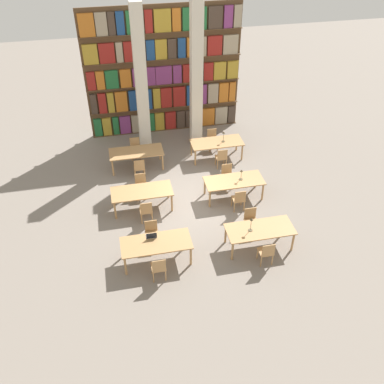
{
  "coord_description": "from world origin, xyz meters",
  "views": [
    {
      "loc": [
        -2.45,
        -11.87,
        9.75
      ],
      "look_at": [
        0.0,
        -0.27,
        0.68
      ],
      "focal_mm": 40.0,
      "sensor_mm": 36.0,
      "label": 1
    }
  ],
  "objects": [
    {
      "name": "chair_7",
      "position": [
        1.58,
        0.76,
        0.48
      ],
      "size": [
        0.42,
        0.4,
        0.88
      ],
      "rotation": [
        0.0,
        0.0,
        3.14
      ],
      "color": "tan",
      "rests_on": "ground_plane"
    },
    {
      "name": "chair_0",
      "position": [
        -1.64,
        -3.34,
        0.48
      ],
      "size": [
        0.42,
        0.4,
        0.88
      ],
      "color": "tan",
      "rests_on": "ground_plane"
    },
    {
      "name": "chair_3",
      "position": [
        1.64,
        -1.89,
        0.48
      ],
      "size": [
        0.42,
        0.4,
        0.88
      ],
      "rotation": [
        0.0,
        0.0,
        3.14
      ],
      "color": "tan",
      "rests_on": "ground_plane"
    },
    {
      "name": "reading_table_0",
      "position": [
        -1.59,
        -2.59,
        0.68
      ],
      "size": [
        2.13,
        0.94,
        0.75
      ],
      "color": "tan",
      "rests_on": "ground_plane"
    },
    {
      "name": "chair_10",
      "position": [
        1.68,
        1.98,
        0.48
      ],
      "size": [
        0.42,
        0.4,
        0.88
      ],
      "color": "tan",
      "rests_on": "ground_plane"
    },
    {
      "name": "chair_5",
      "position": [
        -1.68,
        0.82,
        0.48
      ],
      "size": [
        0.42,
        0.4,
        0.88
      ],
      "rotation": [
        0.0,
        0.0,
        3.14
      ],
      "color": "tan",
      "rests_on": "ground_plane"
    },
    {
      "name": "bookshelf_bank",
      "position": [
        0.01,
        5.59,
        2.66
      ],
      "size": [
        6.67,
        0.35,
        5.5
      ],
      "color": "brown",
      "rests_on": "ground_plane"
    },
    {
      "name": "reading_table_2",
      "position": [
        -1.72,
        0.06,
        0.68
      ],
      "size": [
        2.13,
        0.94,
        0.75
      ],
      "color": "tan",
      "rests_on": "ground_plane"
    },
    {
      "name": "desk_lamp_1",
      "position": [
        1.86,
        0.01,
        1.03
      ],
      "size": [
        0.14,
        0.14,
        0.42
      ],
      "color": "brown",
      "rests_on": "reading_table_3"
    },
    {
      "name": "chair_6",
      "position": [
        1.58,
        -0.74,
        0.48
      ],
      "size": [
        0.42,
        0.4,
        0.88
      ],
      "color": "tan",
      "rests_on": "ground_plane"
    },
    {
      "name": "chair_1",
      "position": [
        -1.64,
        -1.83,
        0.48
      ],
      "size": [
        0.42,
        0.4,
        0.88
      ],
      "rotation": [
        0.0,
        0.0,
        3.14
      ],
      "color": "tan",
      "rests_on": "ground_plane"
    },
    {
      "name": "pillar_center",
      "position": [
        1.11,
        4.18,
        3.0
      ],
      "size": [
        0.46,
        0.46,
        6.0
      ],
      "color": "silver",
      "rests_on": "ground_plane"
    },
    {
      "name": "chair_9",
      "position": [
        -1.62,
        3.44,
        0.48
      ],
      "size": [
        0.42,
        0.4,
        0.88
      ],
      "rotation": [
        0.0,
        0.0,
        3.14
      ],
      "color": "tan",
      "rests_on": "ground_plane"
    },
    {
      "name": "pillar_left",
      "position": [
        -1.11,
        4.18,
        3.0
      ],
      "size": [
        0.46,
        0.46,
        6.0
      ],
      "color": "silver",
      "rests_on": "ground_plane"
    },
    {
      "name": "reading_table_4",
      "position": [
        -1.64,
        2.69,
        0.68
      ],
      "size": [
        2.13,
        0.94,
        0.75
      ],
      "color": "tan",
      "rests_on": "ground_plane"
    },
    {
      "name": "laptop",
      "position": [
        -1.7,
        -2.31,
        0.79
      ],
      "size": [
        0.32,
        0.22,
        0.21
      ],
      "rotation": [
        0.0,
        0.0,
        3.14
      ],
      "color": "silver",
      "rests_on": "reading_table_0"
    },
    {
      "name": "reading_table_5",
      "position": [
        1.67,
        2.74,
        0.68
      ],
      "size": [
        2.13,
        0.94,
        0.75
      ],
      "color": "tan",
      "rests_on": "ground_plane"
    },
    {
      "name": "reading_table_3",
      "position": [
        1.61,
        0.01,
        0.68
      ],
      "size": [
        2.13,
        0.94,
        0.75
      ],
      "color": "tan",
      "rests_on": "ground_plane"
    },
    {
      "name": "reading_table_1",
      "position": [
        1.67,
        -2.64,
        0.68
      ],
      "size": [
        2.13,
        0.94,
        0.75
      ],
      "color": "tan",
      "rests_on": "ground_plane"
    },
    {
      "name": "desk_lamp_2",
      "position": [
        1.94,
        2.71,
        1.06
      ],
      "size": [
        0.14,
        0.14,
        0.46
      ],
      "color": "brown",
      "rests_on": "reading_table_5"
    },
    {
      "name": "chair_11",
      "position": [
        1.68,
        3.49,
        0.48
      ],
      "size": [
        0.42,
        0.4,
        0.88
      ],
      "rotation": [
        0.0,
        0.0,
        3.14
      ],
      "color": "tan",
      "rests_on": "ground_plane"
    },
    {
      "name": "desk_lamp_0",
      "position": [
        1.35,
        -2.65,
        1.09
      ],
      "size": [
        0.14,
        0.14,
        0.5
      ],
      "color": "brown",
      "rests_on": "reading_table_1"
    },
    {
      "name": "ground_plane",
      "position": [
        0.0,
        0.0,
        0.0
      ],
      "size": [
        40.0,
        40.0,
        0.0
      ],
      "primitive_type": "plane",
      "color": "gray"
    },
    {
      "name": "chair_8",
      "position": [
        -1.62,
        1.93,
        0.48
      ],
      "size": [
        0.42,
        0.4,
        0.88
      ],
      "color": "tan",
      "rests_on": "ground_plane"
    },
    {
      "name": "chair_4",
      "position": [
        -1.68,
        -0.69,
        0.48
      ],
      "size": [
        0.42,
        0.4,
        0.88
      ],
      "color": "tan",
      "rests_on": "ground_plane"
    },
    {
      "name": "chair_2",
      "position": [
        1.64,
        -3.4,
        0.48
      ],
      "size": [
        0.42,
        0.4,
        0.88
      ],
      "color": "tan",
      "rests_on": "ground_plane"
    }
  ]
}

